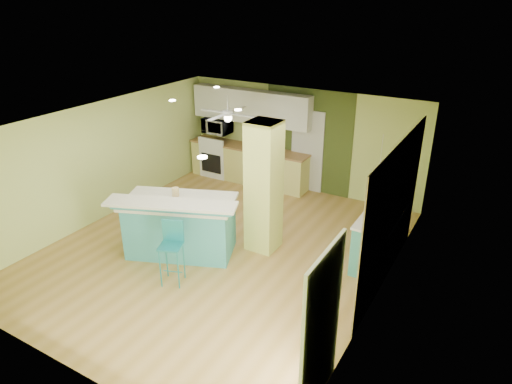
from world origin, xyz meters
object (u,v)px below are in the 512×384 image
bar_stool (172,242)px  side_counter (379,238)px  fruit_bowl (260,149)px  canister (175,192)px  peninsula (180,225)px

bar_stool → side_counter: (2.82, 2.32, -0.26)m
fruit_bowl → canister: 3.42m
side_counter → peninsula: bearing=-155.1°
bar_stool → canister: canister is taller
canister → fruit_bowl: bearing=92.3°
fruit_bowl → canister: size_ratio=1.91×
fruit_bowl → canister: bearing=-87.7°
side_counter → canister: (-3.48, -1.39, 0.67)m
canister → bar_stool: bearing=-55.1°
peninsula → fruit_bowl: size_ratio=7.85×
bar_stool → canister: 1.21m
peninsula → bar_stool: size_ratio=2.22×
peninsula → bar_stool: 0.94m
peninsula → canister: size_ratio=14.96×
fruit_bowl → canister: canister is taller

